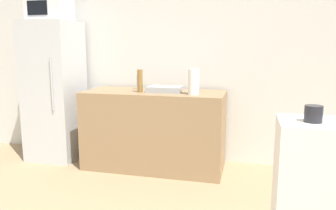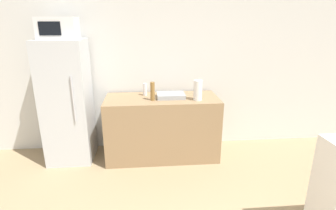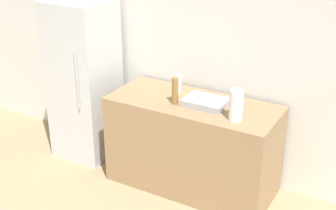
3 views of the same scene
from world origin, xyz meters
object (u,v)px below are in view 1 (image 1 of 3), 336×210
at_px(refrigerator, 55,91).
at_px(jar, 313,114).
at_px(paper_towel_roll, 194,82).
at_px(bottle_short, 139,82).
at_px(microwave, 50,9).
at_px(bottle_tall, 140,81).

xyz_separation_m(refrigerator, jar, (2.64, -1.85, 0.21)).
xyz_separation_m(refrigerator, paper_towel_roll, (1.77, -0.19, 0.18)).
bearing_deg(refrigerator, bottle_short, 5.56).
bearing_deg(jar, refrigerator, 145.02).
distance_m(refrigerator, microwave, 0.98).
bearing_deg(bottle_tall, bottle_short, 111.86).
bearing_deg(refrigerator, bottle_tall, -7.10).
height_order(refrigerator, bottle_tall, refrigerator).
bearing_deg(paper_towel_roll, microwave, 173.96).
bearing_deg(jar, paper_towel_roll, 117.82).
relative_size(refrigerator, bottle_tall, 6.74).
distance_m(microwave, bottle_tall, 1.42).
distance_m(microwave, paper_towel_roll, 1.95).
bearing_deg(paper_towel_roll, bottle_short, 157.45).
bearing_deg(jar, bottle_short, 128.95).
height_order(bottle_tall, jar, bottle_tall).
height_order(refrigerator, microwave, microwave).
relative_size(refrigerator, microwave, 3.63).
bearing_deg(bottle_tall, refrigerator, 172.90).
height_order(bottle_short, paper_towel_roll, paper_towel_roll).
height_order(microwave, bottle_tall, microwave).
bearing_deg(refrigerator, microwave, -109.31).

